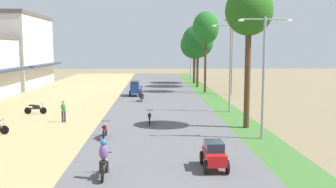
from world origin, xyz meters
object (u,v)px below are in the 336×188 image
median_tree_nearest (249,13)px  median_tree_fourth (194,45)px  car_hatchback_red (214,154)px  motorbike_ahead_third (105,130)px  parked_motorbike_third (36,108)px  pedestrian_on_shoulder (63,110)px  utility_pole_near (231,54)px  car_van_blue (135,87)px  streetlamp_mid (230,61)px  motorbike_ahead_fourth (149,117)px  streetlamp_near (264,69)px  streetlamp_far (198,57)px  median_tree_second (206,28)px  streetlamp_farthest (191,52)px  motorbike_ahead_fifth (142,94)px  median_tree_third (198,41)px  motorbike_ahead_second (104,159)px

median_tree_nearest → median_tree_fourth: (-0.02, 32.73, -1.83)m
car_hatchback_red → motorbike_ahead_third: (-5.59, 6.09, -0.17)m
parked_motorbike_third → pedestrian_on_shoulder: pedestrian_on_shoulder is taller
utility_pole_near → motorbike_ahead_third: bearing=-119.1°
car_van_blue → streetlamp_mid: bearing=-52.3°
motorbike_ahead_fourth → streetlamp_near: bearing=-34.2°
streetlamp_near → streetlamp_far: 33.20m
streetlamp_mid → median_tree_fourth: bearing=90.4°
streetlamp_mid → car_van_blue: (-8.51, 11.01, -3.31)m
median_tree_second → car_hatchback_red: 30.38m
median_tree_nearest → streetlamp_farthest: size_ratio=1.15×
streetlamp_near → motorbike_ahead_fourth: (-6.71, 4.56, -3.64)m
utility_pole_near → car_van_blue: 11.87m
car_van_blue → motorbike_ahead_fifth: (0.91, -4.45, -0.17)m
utility_pole_near → streetlamp_farthest: bearing=97.2°
parked_motorbike_third → median_tree_third: size_ratio=0.21×
motorbike_ahead_third → streetlamp_farthest: bearing=77.7°
median_tree_nearest → motorbike_ahead_third: 11.92m
median_tree_nearest → streetlamp_farthest: bearing=89.8°
streetlamp_far → motorbike_ahead_fourth: streetlamp_far is taller
streetlamp_near → parked_motorbike_third: bearing=150.4°
median_tree_third → motorbike_ahead_fifth: size_ratio=4.76×
streetlamp_near → streetlamp_farthest: size_ratio=0.88×
streetlamp_farthest → motorbike_ahead_second: streetlamp_farthest is taller
motorbike_ahead_third → motorbike_ahead_fourth: (2.63, 4.05, 0.00)m
motorbike_ahead_third → motorbike_ahead_fifth: bearing=83.6°
motorbike_ahead_fourth → motorbike_ahead_fifth: (-0.89, 11.60, 0.28)m
motorbike_ahead_third → motorbike_ahead_fifth: size_ratio=1.00×
streetlamp_mid → streetlamp_farthest: streetlamp_farthest is taller
streetlamp_farthest → motorbike_ahead_third: size_ratio=4.52×
median_tree_nearest → streetlamp_mid: median_tree_nearest is taller
streetlamp_near → streetlamp_farthest: 43.29m
motorbike_ahead_fourth → median_tree_nearest: bearing=-12.0°
streetlamp_far → motorbike_ahead_third: (-9.34, -32.69, -3.58)m
streetlamp_mid → motorbike_ahead_fourth: streetlamp_mid is taller
median_tree_third → pedestrian_on_shoulder: bearing=-117.0°
motorbike_ahead_fourth → parked_motorbike_third: bearing=154.1°
median_tree_second → streetlamp_farthest: 19.76m
median_tree_second → median_tree_fourth: (-0.03, 12.13, -1.90)m
utility_pole_near → motorbike_ahead_fourth: utility_pole_near is taller
streetlamp_mid → car_hatchback_red: bearing=-103.9°
median_tree_second → motorbike_ahead_fifth: bearing=-134.4°
car_hatchback_red → motorbike_ahead_fifth: size_ratio=1.11×
motorbike_ahead_third → car_hatchback_red: bearing=-47.4°
median_tree_third → streetlamp_far: median_tree_third is taller
parked_motorbike_third → motorbike_ahead_fourth: (9.32, -4.53, 0.02)m
parked_motorbike_third → motorbike_ahead_fifth: 11.01m
median_tree_third → streetlamp_near: size_ratio=1.20×
median_tree_fourth → utility_pole_near: (2.84, -13.80, -1.12)m
median_tree_second → streetlamp_farthest: size_ratio=1.19×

